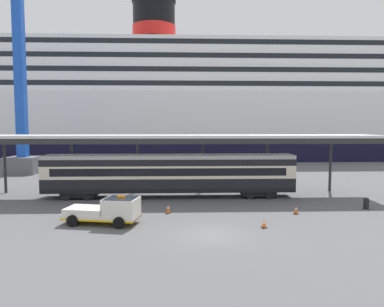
{
  "coord_description": "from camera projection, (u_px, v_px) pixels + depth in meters",
  "views": [
    {
      "loc": [
        -1.94,
        -21.97,
        6.87
      ],
      "look_at": [
        -0.87,
        8.33,
        4.5
      ],
      "focal_mm": 33.27,
      "sensor_mm": 36.0,
      "label": 1
    }
  ],
  "objects": [
    {
      "name": "ground_plane",
      "position": [
        210.0,
        234.0,
        22.49
      ],
      "size": [
        400.0,
        400.0,
        0.0
      ],
      "primitive_type": "plane",
      "color": "#57585A"
    },
    {
      "name": "cruise_ship",
      "position": [
        175.0,
        105.0,
        76.81
      ],
      "size": [
        178.41,
        22.89,
        33.59
      ],
      "color": "black",
      "rests_on": "ground"
    },
    {
      "name": "platform_canopy",
      "position": [
        170.0,
        138.0,
        34.24
      ],
      "size": [
        40.42,
        5.36,
        5.98
      ],
      "color": "silver",
      "rests_on": "ground"
    },
    {
      "name": "train_carriage",
      "position": [
        170.0,
        173.0,
        34.06
      ],
      "size": [
        23.67,
        2.81,
        4.11
      ],
      "color": "black",
      "rests_on": "ground"
    },
    {
      "name": "service_truck",
      "position": [
        108.0,
        210.0,
        24.85
      ],
      "size": [
        5.49,
        3.0,
        2.02
      ],
      "color": "silver",
      "rests_on": "ground"
    },
    {
      "name": "traffic_cone_near",
      "position": [
        296.0,
        210.0,
        27.76
      ],
      "size": [
        0.36,
        0.36,
        0.66
      ],
      "color": "black",
      "rests_on": "ground"
    },
    {
      "name": "traffic_cone_mid",
      "position": [
        264.0,
        223.0,
        23.96
      ],
      "size": [
        0.36,
        0.36,
        0.61
      ],
      "color": "black",
      "rests_on": "ground"
    },
    {
      "name": "traffic_cone_far",
      "position": [
        168.0,
        208.0,
        27.95
      ],
      "size": [
        0.36,
        0.36,
        0.77
      ],
      "color": "black",
      "rests_on": "ground"
    },
    {
      "name": "dockside_crane",
      "position": [
        23.0,
        61.0,
        50.27
      ],
      "size": [
        11.96,
        4.4,
        53.17
      ],
      "color": "#595960",
      "rests_on": "ground"
    },
    {
      "name": "quay_bollard",
      "position": [
        366.0,
        203.0,
        29.37
      ],
      "size": [
        0.48,
        0.48,
        0.96
      ],
      "color": "black",
      "rests_on": "ground"
    }
  ]
}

